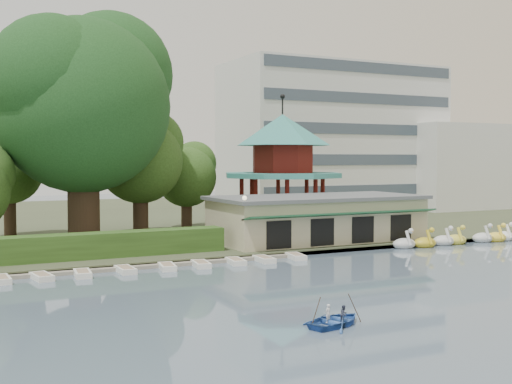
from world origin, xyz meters
TOP-DOWN VIEW (x-y plane):
  - ground_plane at (0.00, 0.00)m, footprint 220.00×220.00m
  - shore at (0.00, 52.00)m, footprint 220.00×70.00m
  - embankment at (0.00, 17.30)m, footprint 220.00×0.60m
  - dock at (-12.00, 17.20)m, footprint 34.00×1.60m
  - boathouse at (10.00, 21.97)m, footprint 18.60×9.39m
  - pavilion at (12.00, 32.00)m, footprint 12.40×12.40m
  - office_building at (32.67, 49.00)m, footprint 38.00×18.00m
  - hedge at (-15.00, 20.50)m, footprint 30.00×2.00m
  - lamp_post at (1.50, 19.00)m, footprint 0.36×0.36m
  - big_tree at (-8.80, 28.23)m, footprint 15.88×14.80m
  - small_trees at (-10.62, 31.60)m, footprint 39.34×16.43m
  - swan_boats at (24.87, 16.59)m, footprint 21.85×2.14m
  - moored_rowboats at (-11.34, 15.78)m, footprint 32.78×2.65m
  - rowboat_with_passengers at (-3.76, -1.73)m, footprint 5.16×4.40m

SIDE VIEW (x-z plane):
  - ground_plane at x=0.00m, z-range 0.00..0.00m
  - dock at x=-12.00m, z-range 0.00..0.24m
  - embankment at x=0.00m, z-range 0.00..0.30m
  - moored_rowboats at x=-11.34m, z-range 0.00..0.36m
  - shore at x=0.00m, z-range 0.00..0.40m
  - swan_boats at x=24.87m, z-range -0.56..1.35m
  - rowboat_with_passengers at x=-3.76m, z-range -0.55..1.46m
  - hedge at x=-15.00m, z-range 0.40..2.20m
  - boathouse at x=10.00m, z-range 0.42..4.32m
  - lamp_post at x=1.50m, z-range 1.20..5.48m
  - small_trees at x=-10.62m, z-range 0.87..12.55m
  - pavilion at x=12.00m, z-range 0.73..14.23m
  - office_building at x=32.67m, z-range -0.27..19.73m
  - big_tree at x=-8.80m, z-range 2.94..22.85m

